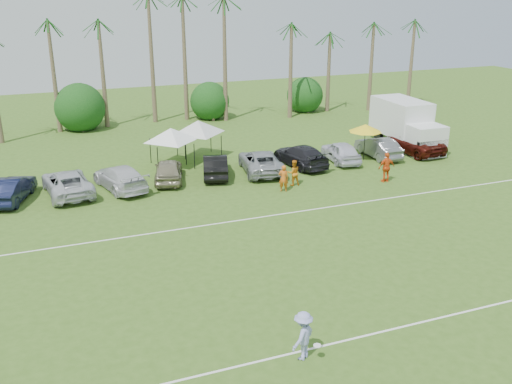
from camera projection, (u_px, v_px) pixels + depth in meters
name	position (u px, v px, depth m)	size (l,w,h in m)	color
ground	(378.00, 373.00, 18.91)	(120.00, 120.00, 0.00)	#3A5C1B
field_lines	(281.00, 268.00, 25.93)	(80.00, 12.10, 0.01)	white
palm_tree_3	(45.00, 13.00, 46.10)	(2.40, 2.40, 11.90)	brown
palm_tree_4	(98.00, 44.00, 48.34)	(2.40, 2.40, 8.90)	brown
palm_tree_5	(145.00, 32.00, 49.39)	(2.40, 2.40, 9.90)	brown
palm_tree_6	(189.00, 21.00, 50.46)	(2.40, 2.40, 10.90)	brown
palm_tree_7	(232.00, 10.00, 51.52)	(2.40, 2.40, 11.90)	brown
palm_tree_8	(282.00, 38.00, 54.10)	(2.40, 2.40, 8.90)	brown
palm_tree_9	(329.00, 27.00, 55.50)	(2.40, 2.40, 9.90)	brown
palm_tree_10	(374.00, 17.00, 56.90)	(2.40, 2.40, 10.90)	brown
palm_tree_11	(408.00, 7.00, 57.96)	(2.40, 2.40, 11.90)	brown
bush_tree_1	(80.00, 109.00, 50.47)	(4.00, 4.00, 4.00)	brown
bush_tree_2	(210.00, 100.00, 54.54)	(4.00, 4.00, 4.00)	brown
bush_tree_3	(304.00, 94.00, 57.93)	(4.00, 4.00, 4.00)	brown
sideline_player_a	(284.00, 178.00, 35.39)	(0.62, 0.41, 1.70)	#D56117
sideline_player_b	(294.00, 173.00, 36.47)	(0.82, 0.64, 1.69)	orange
sideline_player_c	(386.00, 167.00, 37.05)	(1.17, 0.49, 1.99)	#E25319
box_truck	(407.00, 123.00, 44.87)	(2.86, 7.10, 3.63)	white
canopy_tent_left	(171.00, 128.00, 39.73)	(3.98, 3.98, 3.23)	black
canopy_tent_right	(198.00, 120.00, 41.60)	(4.11, 4.11, 3.33)	black
market_umbrella	(365.00, 128.00, 41.24)	(2.42, 2.42, 2.69)	black
frisbee_player	(303.00, 336.00, 19.38)	(1.33, 1.20, 1.80)	#999DDA
parked_car_1	(11.00, 189.00, 33.82)	(1.58, 4.54, 1.50)	black
parked_car_2	(67.00, 183.00, 34.89)	(2.48, 5.38, 1.50)	silver
parked_car_3	(120.00, 177.00, 35.87)	(2.10, 5.16, 1.50)	silver
parked_car_4	(168.00, 170.00, 37.29)	(1.77, 4.39, 1.50)	gray
parked_car_5	(215.00, 165.00, 38.28)	(1.58, 4.54, 1.50)	black
parked_car_6	(261.00, 162.00, 39.12)	(2.48, 5.38, 1.50)	#9A9EA2
parked_car_7	(301.00, 156.00, 40.50)	(2.10, 5.16, 1.50)	black
parked_car_8	(341.00, 152.00, 41.48)	(1.77, 4.39, 1.50)	silver
parked_car_9	(378.00, 147.00, 42.57)	(1.58, 4.54, 1.50)	slate
parked_car_10	(413.00, 143.00, 43.73)	(2.48, 5.38, 1.50)	#420F0A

